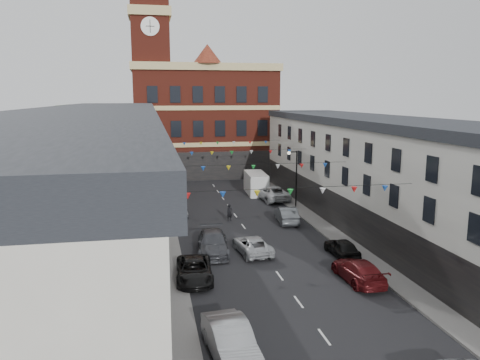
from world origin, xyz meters
TOP-DOWN VIEW (x-y plane):
  - ground at (0.00, 0.00)m, footprint 160.00×160.00m
  - pavement_left at (-6.90, 2.00)m, footprint 1.80×64.00m
  - pavement_right at (6.90, 2.00)m, footprint 1.80×64.00m
  - terrace_left at (-11.78, 1.00)m, footprint 8.40×56.00m
  - terrace_right at (11.78, 1.00)m, footprint 8.40×56.00m
  - civic_building at (0.00, 37.95)m, footprint 20.60×13.30m
  - clock_tower at (-7.50, 35.00)m, footprint 5.60×5.60m
  - distant_hill at (-4.00, 62.00)m, footprint 40.00×14.00m
  - street_lamp at (6.55, 14.00)m, footprint 1.10×0.36m
  - car_left_b at (-4.76, -13.00)m, footprint 2.22×5.11m
  - car_left_c at (-5.50, -3.69)m, footprint 2.53×4.99m
  - car_left_d at (-3.65, 1.30)m, footprint 2.71×5.64m
  - car_left_e at (-5.50, 13.34)m, footprint 2.00×4.13m
  - car_right_c at (4.61, -5.81)m, footprint 2.12×4.94m
  - car_right_d at (5.50, -1.13)m, footprint 1.62×3.89m
  - car_right_e at (4.17, 8.57)m, footprint 2.01×4.71m
  - car_right_f at (5.28, 18.05)m, footprint 3.22×6.12m
  - moving_car at (-0.78, 0.70)m, footprint 2.60×4.82m
  - white_van at (4.33, 21.98)m, footprint 2.49×5.78m
  - pedestrian at (-0.90, 10.08)m, footprint 0.68×0.55m

SIDE VIEW (x-z plane):
  - ground at x=0.00m, z-range 0.00..0.00m
  - pavement_left at x=-6.90m, z-range 0.00..0.15m
  - pavement_right at x=6.90m, z-range 0.00..0.15m
  - moving_car at x=-0.78m, z-range 0.00..1.28m
  - car_right_d at x=5.50m, z-range 0.00..1.32m
  - car_left_c at x=-5.50m, z-range 0.00..1.35m
  - car_left_e at x=-5.50m, z-range 0.00..1.36m
  - car_right_c at x=4.61m, z-range 0.00..1.42m
  - car_right_e at x=4.17m, z-range 0.00..1.51m
  - car_left_d at x=-3.65m, z-range 0.00..1.59m
  - pedestrian at x=-0.90m, z-range 0.00..1.60m
  - car_left_b at x=-4.76m, z-range 0.00..1.64m
  - car_right_f at x=5.28m, z-range 0.00..1.64m
  - white_van at x=4.33m, z-range 0.00..2.51m
  - street_lamp at x=6.55m, z-range 0.90..6.90m
  - terrace_right at x=11.78m, z-range 0.00..9.70m
  - distant_hill at x=-4.00m, z-range 0.00..10.00m
  - terrace_left at x=-11.78m, z-range 0.00..10.70m
  - civic_building at x=0.00m, z-range -1.11..17.39m
  - clock_tower at x=-7.50m, z-range -0.07..29.93m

